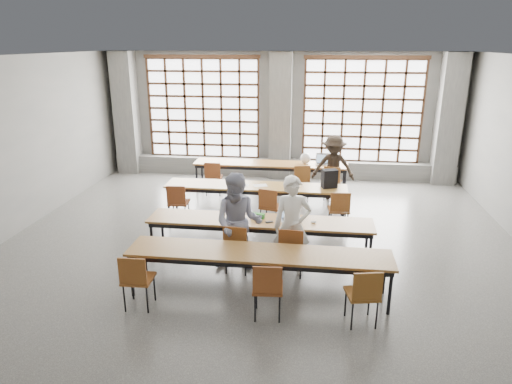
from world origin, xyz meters
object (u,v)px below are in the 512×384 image
chair_front_left (237,243)px  laptop_front (290,216)px  chair_back_left (213,175)px  student_back (333,168)px  desk_row_b (256,188)px  chair_front_right (291,246)px  chair_mid_right (339,207)px  green_box (258,216)px  laptop_back (323,161)px  desk_row_d (259,256)px  chair_mid_left (178,200)px  chair_back_mid (301,178)px  chair_mid_centre (270,204)px  mouse (314,222)px  chair_near_mid (268,285)px  backpack (329,179)px  plastic_bag (305,158)px  chair_near_right (364,291)px  student_female (238,223)px  chair_near_left (136,276)px  phone (269,222)px  chair_back_right (332,179)px  desk_row_a (271,165)px  student_male (292,226)px  red_pouch (138,276)px  desk_row_c (260,223)px

chair_front_left → laptop_front: size_ratio=2.12×
chair_back_left → student_back: student_back is taller
desk_row_b → chair_front_right: size_ratio=4.55×
chair_mid_right → chair_front_right: 2.20m
green_box → laptop_back: bearing=73.5°
desk_row_d → chair_mid_left: bearing=127.7°
chair_back_mid → chair_mid_centre: 2.05m
chair_mid_right → mouse: chair_mid_right is taller
chair_front_right → chair_front_left: bearing=180.0°
chair_front_left → green_box: chair_front_left is taller
chair_front_left → chair_near_mid: size_ratio=1.00×
desk_row_d → chair_back_left: size_ratio=4.55×
desk_row_d → chair_mid_centre: 2.69m
backpack → plastic_bag: size_ratio=1.40×
chair_back_mid → chair_near_right: 5.39m
student_female → laptop_front: (0.84, 0.61, -0.06)m
chair_near_left → phone: bearing=46.4°
chair_back_right → chair_front_right: 4.07m
chair_near_mid → plastic_bag: size_ratio=3.08×
chair_back_mid → desk_row_a: bearing=142.6°
desk_row_a → chair_near_right: bearing=-72.5°
desk_row_a → chair_near_left: chair_near_left is taller
plastic_bag → chair_mid_left: bearing=-134.7°
backpack → phone: bearing=-136.7°
student_male → desk_row_b: bearing=104.5°
chair_front_right → mouse: chair_front_right is taller
student_female → chair_front_left: bearing=-93.2°
chair_mid_right → student_back: 2.12m
student_female → chair_mid_centre: bearing=80.2°
chair_mid_centre → green_box: chair_mid_centre is taller
chair_mid_centre → chair_mid_left: bearing=-179.9°
chair_front_left → plastic_bag: plastic_bag is taller
chair_mid_left → green_box: bearing=-34.8°
chair_mid_left → student_back: 3.94m
green_box → phone: green_box is taller
red_pouch → chair_back_mid: bearing=67.4°
desk_row_a → plastic_bag: size_ratio=13.99×
chair_back_mid → green_box: (-0.66, -3.29, 0.24)m
laptop_back → red_pouch: bearing=-114.4°
desk_row_c → student_back: size_ratio=2.50×
desk_row_b → desk_row_c: size_ratio=1.00×
chair_near_mid → laptop_front: (0.19, 2.03, 0.25)m
chair_mid_right → student_back: size_ratio=0.55×
desk_row_a → desk_row_b: size_ratio=1.00×
desk_row_a → phone: (0.39, -4.09, 0.07)m
chair_front_right → chair_near_left: 2.51m
backpack → red_pouch: bearing=-146.0°
desk_row_b → chair_front_left: (0.03, -2.65, -0.13)m
laptop_front → chair_back_mid: bearing=88.7°
chair_mid_centre → student_female: student_female is taller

